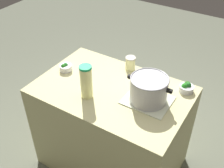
{
  "coord_description": "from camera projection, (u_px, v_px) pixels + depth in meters",
  "views": [
    {
      "loc": [
        0.92,
        -1.47,
        2.26
      ],
      "look_at": [
        0.0,
        0.0,
        0.94
      ],
      "focal_mm": 44.47,
      "sensor_mm": 36.0,
      "label": 1
    }
  ],
  "objects": [
    {
      "name": "ground_plane",
      "position": [
        112.0,
        160.0,
        2.75
      ],
      "size": [
        8.0,
        8.0,
        0.0
      ],
      "primitive_type": "plane",
      "color": "#636856"
    },
    {
      "name": "dish_cloth",
      "position": [
        148.0,
        100.0,
        2.09
      ],
      "size": [
        0.35,
        0.29,
        0.01
      ],
      "primitive_type": "cube",
      "color": "beige",
      "rests_on": "counter_slab"
    },
    {
      "name": "cooking_pot",
      "position": [
        149.0,
        89.0,
        2.03
      ],
      "size": [
        0.35,
        0.28,
        0.2
      ],
      "color": "#B7B7BC",
      "rests_on": "dish_cloth"
    },
    {
      "name": "counter_slab",
      "position": [
        112.0,
        128.0,
        2.48
      ],
      "size": [
        1.22,
        0.8,
        0.89
      ],
      "primitive_type": "cube",
      "color": "#C3BE85",
      "rests_on": "ground_plane"
    },
    {
      "name": "broccoli_bowl_center",
      "position": [
        65.0,
        67.0,
        2.4
      ],
      "size": [
        0.11,
        0.11,
        0.07
      ],
      "color": "silver",
      "rests_on": "counter_slab"
    },
    {
      "name": "mason_jar",
      "position": [
        130.0,
        63.0,
        2.39
      ],
      "size": [
        0.09,
        0.09,
        0.12
      ],
      "color": "beige",
      "rests_on": "counter_slab"
    },
    {
      "name": "lemonade_pitcher",
      "position": [
        86.0,
        82.0,
        2.05
      ],
      "size": [
        0.09,
        0.09,
        0.27
      ],
      "color": "#F5F39D",
      "rests_on": "counter_slab"
    },
    {
      "name": "broccoli_bowl_front",
      "position": [
        186.0,
        87.0,
        2.17
      ],
      "size": [
        0.11,
        0.11,
        0.08
      ],
      "color": "silver",
      "rests_on": "counter_slab"
    }
  ]
}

